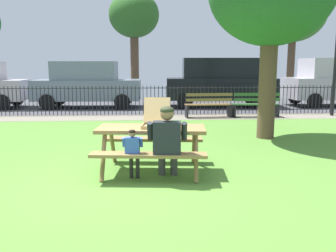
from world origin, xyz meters
The scene contains 15 objects.
ground centered at (0.00, 1.92, -0.01)m, with size 28.00×11.85×0.02m, color #548632.
cobblestone_walkway centered at (0.00, 7.15, 0.00)m, with size 28.00×1.40×0.01m, color gray.
street_asphalt centered at (0.00, 11.49, -0.01)m, with size 28.00×7.28×0.01m, color #424247.
picnic_table_foreground centered at (0.41, 0.66, 0.60)m, with size 1.93×1.64×0.79m.
pizza_box_open centered at (0.49, 0.70, 0.86)m, with size 0.51×0.60×0.48m.
pizza_slice_on_table centered at (0.89, 0.65, 0.78)m, with size 0.21×0.22×0.02m.
adult_at_table centered at (0.65, 0.13, 0.66)m, with size 0.63×0.62×1.19m.
child_at_table centered at (0.11, 0.15, 0.51)m, with size 0.33×0.32×0.83m.
iron_fence_streetside centered at (0.00, 7.85, 0.54)m, with size 20.79×0.03×1.06m.
park_bench_center centered at (2.46, 7.01, 0.42)m, with size 1.62×0.55×0.85m.
park_bench_right centered at (4.12, 7.01, 0.42)m, with size 1.60×0.47×0.85m.
parked_car_left centered at (-2.16, 10.24, 1.01)m, with size 4.44×1.99×1.94m.
parked_car_center centered at (3.52, 10.24, 1.10)m, with size 4.70×2.16×2.08m.
far_tree_midleft centered at (-0.35, 16.71, 4.57)m, with size 2.93×2.93×6.00m.
far_tree_center centered at (9.18, 16.71, 4.87)m, with size 3.91×3.91×6.67m.
Camera 1 is at (0.33, -5.37, 1.81)m, focal length 38.92 mm.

